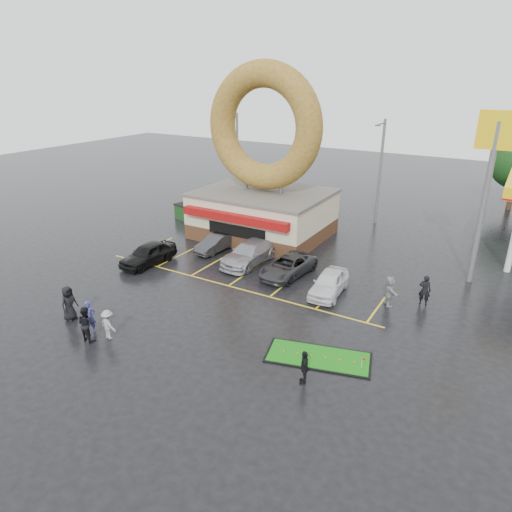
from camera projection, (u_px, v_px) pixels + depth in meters
The scene contains 19 objects.
ground at pixel (195, 308), 26.17m from camera, with size 120.00×120.00×0.00m, color black.
donut_shop at pixel (263, 182), 36.25m from camera, with size 10.20×8.70×13.50m.
shell_sign at pixel (491, 167), 26.79m from camera, with size 2.20×0.36×10.60m.
streetlight_left at pixel (237, 157), 44.99m from camera, with size 0.40×2.21×9.00m.
streetlight_mid at pixel (380, 170), 39.14m from camera, with size 0.40×2.21×9.00m.
car_black at pixel (148, 254), 31.91m from camera, with size 1.78×4.41×1.50m, color black.
car_dgrey at pixel (216, 243), 34.31m from camera, with size 1.31×3.77×1.24m, color #2A2A2C.
car_silver at pixel (250, 253), 32.05m from camera, with size 2.14×5.26×1.53m, color #939297.
car_grey at pixel (288, 266), 30.15m from camera, with size 2.18×4.73×1.31m, color #2C2C2E.
car_white at pixel (329, 283), 27.63m from camera, with size 1.67×4.15×1.41m, color silver.
person_blue at pixel (89, 317), 23.41m from camera, with size 0.65×0.42×1.77m, color navy.
person_blackjkt at pixel (86, 324), 22.71m from camera, with size 0.90×0.70×1.85m, color black.
person_hoodie at pixel (108, 325), 22.91m from camera, with size 1.02×0.59×1.58m, color gray.
person_bystander at pixel (69, 303), 24.60m from camera, with size 0.96×0.63×1.97m, color black.
person_cameraman at pixel (304, 367), 19.61m from camera, with size 0.92×0.38×1.57m, color black.
person_walker_near at pixel (389, 291), 26.17m from camera, with size 1.69×0.54×1.82m, color gray.
person_walker_far at pixel (425, 290), 26.24m from camera, with size 0.67×0.44×1.83m, color black.
dumpster at pixel (185, 212), 41.84m from camera, with size 1.80×1.20×1.30m, color #1B431A.
putting_green at pixel (318, 357), 21.57m from camera, with size 5.31×3.33×0.62m.
Camera 1 is at (14.86, -18.09, 12.56)m, focal length 32.00 mm.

